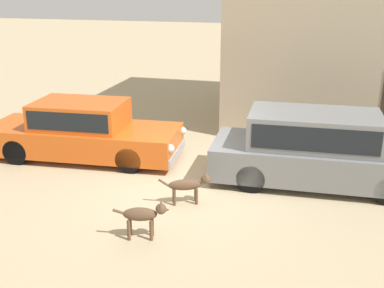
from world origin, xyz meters
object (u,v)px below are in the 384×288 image
at_px(parked_sedan_nearest, 83,130).
at_px(parked_sedan_second, 317,147).
at_px(stray_dog_spotted, 144,215).
at_px(stray_dog_tan, 189,185).

height_order(parked_sedan_nearest, parked_sedan_second, parked_sedan_second).
bearing_deg(stray_dog_spotted, parked_sedan_second, 35.66).
distance_m(parked_sedan_nearest, stray_dog_tan, 3.71).
bearing_deg(stray_dog_spotted, stray_dog_tan, 61.93).
bearing_deg(parked_sedan_second, stray_dog_spotted, -132.77).
relative_size(stray_dog_spotted, stray_dog_tan, 0.93).
distance_m(parked_sedan_nearest, stray_dog_spotted, 4.38).
relative_size(parked_sedan_nearest, stray_dog_spotted, 5.12).
relative_size(parked_sedan_second, stray_dog_tan, 4.56).
bearing_deg(stray_dog_tan, parked_sedan_nearest, 129.21).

